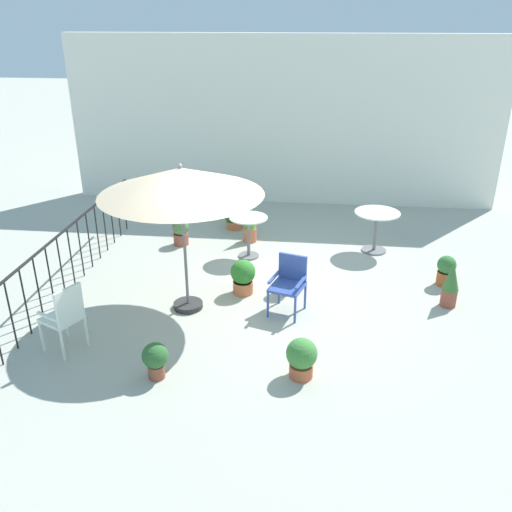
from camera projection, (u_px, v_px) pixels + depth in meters
ground_plane at (257, 301)px, 8.29m from camera, size 60.00×60.00×0.00m
villa_facade at (282, 122)px, 12.05m from camera, size 9.67×0.30×3.69m
terrace_railing at (64, 252)px, 8.32m from camera, size 0.03×5.82×1.01m
patio_umbrella_0 at (181, 182)px, 7.31m from camera, size 2.29×2.29×2.22m
cafe_table_0 at (249, 229)px, 9.61m from camera, size 0.68×0.68×0.77m
cafe_table_1 at (376, 224)px, 9.83m from camera, size 0.82×0.82×0.77m
patio_chair_0 at (289, 281)px, 7.85m from camera, size 0.57×0.60×0.85m
patio_chair_1 at (65, 314)px, 6.86m from camera, size 0.58×0.58×0.95m
potted_plant_0 at (287, 276)px, 8.45m from camera, size 0.29×0.29×0.50m
potted_plant_1 at (181, 231)px, 10.23m from camera, size 0.32×0.32×0.52m
potted_plant_2 at (250, 222)px, 10.33m from camera, size 0.26×0.26×0.86m
potted_plant_3 at (243, 276)px, 8.43m from camera, size 0.39×0.39×0.56m
potted_plant_4 at (155, 359)px, 6.44m from camera, size 0.32×0.32×0.48m
potted_plant_5 at (451, 284)px, 8.02m from camera, size 0.25×0.25×0.72m
potted_plant_6 at (235, 211)px, 10.97m from camera, size 0.56×0.56×0.69m
potted_plant_7 at (446, 270)px, 8.70m from camera, size 0.30×0.30×0.51m
potted_plant_8 at (302, 357)px, 6.46m from camera, size 0.38×0.38×0.52m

